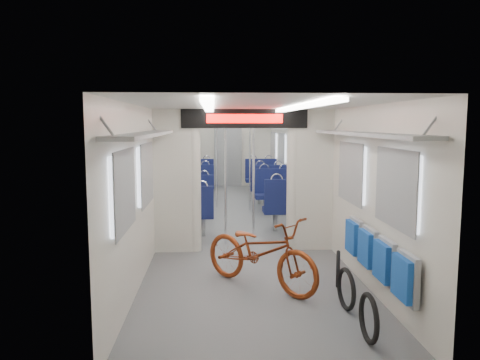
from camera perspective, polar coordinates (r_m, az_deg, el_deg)
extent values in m
plane|color=#515456|center=(9.76, -0.30, -5.37)|extent=(12.00, 12.00, 0.00)
cube|color=beige|center=(9.61, -8.97, 1.30)|extent=(0.02, 12.00, 2.30)
cube|color=beige|center=(9.76, 8.23, 1.40)|extent=(0.02, 12.00, 2.30)
cube|color=beige|center=(15.56, -1.49, 3.49)|extent=(2.90, 0.02, 2.30)
cube|color=beige|center=(3.67, 4.73, -7.66)|extent=(2.90, 0.02, 2.30)
cube|color=silver|center=(9.54, -0.31, 8.26)|extent=(2.90, 12.00, 0.02)
cube|color=white|center=(9.52, -3.65, 8.07)|extent=(0.12, 11.40, 0.04)
cube|color=white|center=(9.58, 3.01, 8.07)|extent=(0.12, 11.40, 0.04)
cube|color=beige|center=(7.62, -7.98, -1.26)|extent=(0.65, 0.18, 2.00)
cube|color=beige|center=(7.77, 8.80, -1.12)|extent=(0.65, 0.18, 2.00)
cube|color=beige|center=(7.54, 0.50, 7.49)|extent=(2.90, 0.18, 0.30)
cylinder|color=beige|center=(7.60, -5.53, -1.25)|extent=(0.20, 0.20, 2.00)
cylinder|color=beige|center=(7.71, 6.44, -1.15)|extent=(0.20, 0.20, 2.00)
cube|color=black|center=(7.43, 0.56, 7.49)|extent=(2.00, 0.03, 0.30)
cube|color=#FF0C07|center=(7.40, 0.58, 7.50)|extent=(1.20, 0.02, 0.14)
cube|color=silver|center=(4.85, -14.17, -1.27)|extent=(0.04, 1.00, 0.75)
cube|color=silver|center=(5.14, 18.69, -0.98)|extent=(0.04, 1.00, 0.75)
cube|color=silver|center=(6.42, -11.51, 0.75)|extent=(0.04, 1.00, 0.75)
cube|color=silver|center=(6.64, 13.53, 0.89)|extent=(0.04, 1.00, 0.75)
cube|color=silver|center=(9.09, -9.12, 2.57)|extent=(0.04, 1.00, 0.75)
cube|color=silver|center=(9.25, 8.69, 2.65)|extent=(0.04, 1.00, 0.75)
cube|color=silver|center=(10.98, -8.13, 3.31)|extent=(0.04, 1.00, 0.75)
cube|color=silver|center=(11.11, 6.65, 3.38)|extent=(0.04, 1.00, 0.75)
cube|color=silver|center=(12.87, -7.44, 3.84)|extent=(0.04, 1.00, 0.75)
cube|color=silver|center=(12.98, 5.20, 3.90)|extent=(0.04, 1.00, 0.75)
cube|color=silver|center=(14.66, -6.94, 4.21)|extent=(0.04, 1.00, 0.75)
cube|color=silver|center=(14.76, 4.16, 4.26)|extent=(0.04, 1.00, 0.75)
cube|color=gray|center=(5.57, -11.28, 5.51)|extent=(0.30, 3.60, 0.04)
cube|color=gray|center=(5.80, 14.55, 5.47)|extent=(0.30, 3.60, 0.04)
cube|color=gray|center=(11.55, -7.19, 6.23)|extent=(0.30, 7.60, 0.04)
cube|color=gray|center=(11.66, 5.45, 6.26)|extent=(0.30, 7.60, 0.04)
cube|color=gray|center=(15.51, -1.48, 2.92)|extent=(0.90, 0.05, 2.00)
imported|color=maroon|center=(5.97, 2.48, -8.72)|extent=(1.68, 1.69, 0.93)
cube|color=gray|center=(4.92, 19.78, -11.18)|extent=(0.06, 0.43, 0.49)
cube|color=#103E95|center=(4.90, 19.12, -11.24)|extent=(0.06, 0.40, 0.41)
cube|color=gray|center=(5.40, 17.47, -9.46)|extent=(0.06, 0.43, 0.49)
cube|color=#103E95|center=(5.38, 16.86, -9.50)|extent=(0.06, 0.40, 0.41)
cube|color=gray|center=(5.90, 15.56, -8.01)|extent=(0.06, 0.43, 0.49)
cube|color=#103E95|center=(5.88, 15.00, -8.04)|extent=(0.06, 0.40, 0.41)
cube|color=gray|center=(6.41, 13.97, -6.78)|extent=(0.06, 0.43, 0.49)
cube|color=#103E95|center=(6.39, 13.45, -6.80)|extent=(0.06, 0.40, 0.41)
torus|color=black|center=(4.77, 15.41, -16.20)|extent=(0.05, 0.49, 0.49)
torus|color=black|center=(5.48, 12.80, -13.08)|extent=(0.10, 0.48, 0.48)
torus|color=black|center=(6.17, 11.86, -10.79)|extent=(0.17, 0.47, 0.47)
cube|color=#0E1440|center=(8.67, -4.58, -4.24)|extent=(0.41, 0.38, 0.10)
cylinder|color=gray|center=(8.72, -4.57, -5.70)|extent=(0.10, 0.10, 0.35)
cube|color=#0E1440|center=(8.47, -4.62, -2.45)|extent=(0.41, 0.07, 0.50)
torus|color=silver|center=(8.43, -4.64, -0.76)|extent=(0.21, 0.03, 0.21)
cube|color=#0E1440|center=(10.20, -4.40, -2.56)|extent=(0.41, 0.38, 0.10)
cylinder|color=gray|center=(10.24, -4.39, -3.80)|extent=(0.10, 0.10, 0.35)
cube|color=#0E1440|center=(10.31, -4.40, -0.77)|extent=(0.41, 0.07, 0.50)
torus|color=silver|center=(10.28, -4.41, 0.62)|extent=(0.21, 0.03, 0.21)
cube|color=#0E1440|center=(8.70, -7.69, -4.25)|extent=(0.41, 0.38, 0.10)
cylinder|color=gray|center=(8.74, -7.66, -5.70)|extent=(0.10, 0.10, 0.35)
cube|color=#0E1440|center=(8.49, -7.80, -2.46)|extent=(0.41, 0.07, 0.50)
torus|color=silver|center=(8.45, -7.83, -0.78)|extent=(0.21, 0.03, 0.21)
cube|color=#0E1440|center=(10.22, -7.04, -2.58)|extent=(0.41, 0.38, 0.10)
cylinder|color=gray|center=(10.26, -7.02, -3.82)|extent=(0.10, 0.10, 0.35)
cube|color=#0E1440|center=(10.33, -7.01, -0.79)|extent=(0.41, 0.07, 0.50)
torus|color=silver|center=(10.30, -7.03, 0.60)|extent=(0.21, 0.03, 0.21)
cube|color=#0E1440|center=(9.12, 4.32, -3.69)|extent=(0.47, 0.44, 0.10)
cylinder|color=gray|center=(9.16, 4.30, -5.07)|extent=(0.10, 0.10, 0.35)
cube|color=#0E1440|center=(8.89, 4.49, -1.77)|extent=(0.47, 0.08, 0.57)
torus|color=silver|center=(8.85, 4.50, 0.06)|extent=(0.24, 0.03, 0.24)
cube|color=#0E1440|center=(10.85, 3.07, -1.98)|extent=(0.47, 0.44, 0.10)
cylinder|color=gray|center=(10.89, 3.07, -3.15)|extent=(0.10, 0.10, 0.35)
cube|color=#0E1440|center=(10.98, 2.98, -0.11)|extent=(0.47, 0.08, 0.57)
torus|color=silver|center=(10.95, 2.99, 1.38)|extent=(0.24, 0.03, 0.24)
cube|color=#0E1440|center=(9.19, 7.23, -3.64)|extent=(0.47, 0.44, 0.10)
cylinder|color=gray|center=(9.24, 7.20, -5.01)|extent=(0.10, 0.10, 0.35)
cube|color=#0E1440|center=(8.97, 7.46, -1.73)|extent=(0.47, 0.08, 0.57)
torus|color=silver|center=(8.93, 7.49, 0.08)|extent=(0.24, 0.03, 0.24)
cube|color=#0E1440|center=(10.91, 5.53, -1.95)|extent=(0.47, 0.44, 0.10)
cylinder|color=gray|center=(10.95, 5.51, -3.12)|extent=(0.10, 0.10, 0.35)
cube|color=#0E1440|center=(11.04, 5.41, -0.09)|extent=(0.47, 0.08, 0.57)
torus|color=silver|center=(11.01, 5.42, 1.39)|extent=(0.24, 0.03, 0.24)
cube|color=#0E1440|center=(12.54, -4.21, -0.79)|extent=(0.45, 0.42, 0.10)
cylinder|color=gray|center=(12.57, -4.20, -1.81)|extent=(0.10, 0.10, 0.35)
cube|color=#0E1440|center=(12.33, -4.23, 0.60)|extent=(0.45, 0.08, 0.55)
torus|color=silver|center=(12.30, -4.24, 1.86)|extent=(0.23, 0.03, 0.23)
cube|color=#0E1440|center=(14.22, -4.11, 0.12)|extent=(0.45, 0.42, 0.10)
cylinder|color=gray|center=(14.25, -4.10, -0.78)|extent=(0.10, 0.10, 0.35)
cube|color=#0E1440|center=(14.35, -4.11, 1.48)|extent=(0.45, 0.08, 0.55)
torus|color=silver|center=(14.33, -4.12, 2.57)|extent=(0.23, 0.03, 0.23)
cube|color=#0E1440|center=(12.55, -6.35, -0.81)|extent=(0.45, 0.42, 0.10)
cylinder|color=gray|center=(12.59, -6.34, -1.82)|extent=(0.10, 0.10, 0.35)
cube|color=#0E1440|center=(12.35, -6.41, 0.58)|extent=(0.45, 0.08, 0.55)
torus|color=silver|center=(12.32, -6.43, 1.85)|extent=(0.23, 0.03, 0.23)
cube|color=#0E1440|center=(14.23, -6.00, 0.11)|extent=(0.45, 0.42, 0.10)
cylinder|color=gray|center=(14.26, -5.99, -0.79)|extent=(0.10, 0.10, 0.35)
cube|color=#0E1440|center=(14.37, -5.99, 1.47)|extent=(0.45, 0.08, 0.55)
torus|color=silver|center=(14.34, -6.00, 2.56)|extent=(0.23, 0.03, 0.23)
cube|color=#0E1440|center=(12.12, 2.39, -1.04)|extent=(0.47, 0.44, 0.10)
cylinder|color=gray|center=(12.15, 2.39, -2.09)|extent=(0.10, 0.10, 0.35)
cube|color=#0E1440|center=(11.90, 2.48, 0.45)|extent=(0.47, 0.08, 0.58)
torus|color=silver|center=(11.88, 2.49, 1.83)|extent=(0.24, 0.03, 0.24)
cube|color=#0E1440|center=(13.88, 1.66, -0.03)|extent=(0.47, 0.44, 0.10)
cylinder|color=gray|center=(13.91, 1.65, -0.95)|extent=(0.10, 0.10, 0.35)
cube|color=#0E1440|center=(14.02, 1.60, 1.43)|extent=(0.47, 0.08, 0.58)
torus|color=silver|center=(13.99, 1.60, 2.60)|extent=(0.24, 0.03, 0.24)
cube|color=#0E1440|center=(12.18, 4.59, -1.02)|extent=(0.47, 0.44, 0.10)
cylinder|color=gray|center=(12.21, 4.58, -2.07)|extent=(0.10, 0.10, 0.35)
cube|color=#0E1440|center=(11.96, 4.73, 0.46)|extent=(0.47, 0.08, 0.58)
torus|color=silver|center=(11.93, 4.74, 1.84)|extent=(0.24, 0.03, 0.24)
cube|color=#0E1440|center=(13.93, 3.58, -0.02)|extent=(0.47, 0.44, 0.10)
cylinder|color=gray|center=(13.95, 3.58, -0.94)|extent=(0.10, 0.10, 0.35)
cube|color=#0E1440|center=(14.07, 3.51, 1.43)|extent=(0.47, 0.08, 0.58)
torus|color=silver|center=(14.04, 3.52, 2.60)|extent=(0.24, 0.03, 0.24)
cylinder|color=silver|center=(7.95, -1.79, 0.23)|extent=(0.04, 0.04, 2.30)
cylinder|color=silver|center=(8.38, 1.66, 0.57)|extent=(0.04, 0.04, 2.30)
cylinder|color=silver|center=(11.52, -2.86, 2.29)|extent=(0.05, 0.05, 2.30)
cylinder|color=silver|center=(11.11, 1.22, 2.13)|extent=(0.04, 0.04, 2.30)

